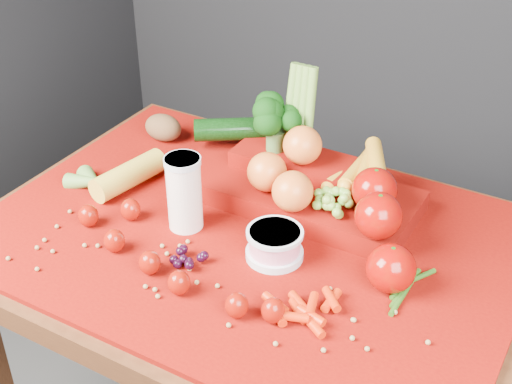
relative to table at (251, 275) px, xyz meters
The scene contains 12 objects.
table is the anchor object (origin of this frame).
red_cloth 0.10m from the table, ahead, with size 1.05×0.75×0.01m, color #740B03.
milk_glass 0.23m from the table, 161.99° to the right, with size 0.07×0.07×0.16m.
yogurt_bowl 0.17m from the table, 29.21° to the right, with size 0.11×0.11×0.06m.
strawberry_scatter 0.23m from the table, 132.09° to the right, with size 0.54×0.28×0.05m.
dark_grape_cluster 0.19m from the table, 110.25° to the right, with size 0.06×0.05×0.03m, color black, non-canonical shape.
soybean_scatter 0.23m from the table, 90.00° to the right, with size 0.84×0.24×0.01m, color #A17E45, non-canonical shape.
corn_ear 0.39m from the table, behind, with size 0.21×0.25×0.06m.
potato 0.47m from the table, 148.83° to the left, with size 0.10×0.07×0.07m, color brown.
baby_carrot_pile 0.27m from the table, 36.05° to the right, with size 0.17×0.17×0.03m, color red, non-canonical shape.
green_bean_pile 0.35m from the table, ahead, with size 0.14×0.12×0.01m, color #265313, non-canonical shape.
produce_mound 0.23m from the table, 70.21° to the left, with size 0.61×0.40×0.27m.
Camera 1 is at (0.59, -1.00, 1.61)m, focal length 50.00 mm.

